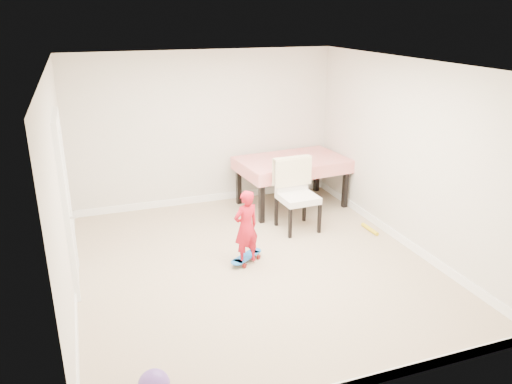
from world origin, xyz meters
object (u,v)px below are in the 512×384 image
object	(u,v)px
dining_table	(292,182)
child	(246,229)
dining_chair	(298,196)
skateboard	(246,259)

from	to	relation	value
dining_table	child	size ratio (longest dim) A/B	1.77
dining_chair	skateboard	world-z (taller)	dining_chair
dining_table	child	bearing A→B (deg)	-134.09
skateboard	child	xyz separation A→B (m)	(-0.02, -0.06, 0.46)
dining_table	child	world-z (taller)	child
child	dining_chair	bearing A→B (deg)	-160.02
child	skateboard	bearing A→B (deg)	-125.44
dining_table	skateboard	distance (m)	2.24
skateboard	child	bearing A→B (deg)	-143.12
child	dining_table	bearing A→B (deg)	-144.99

